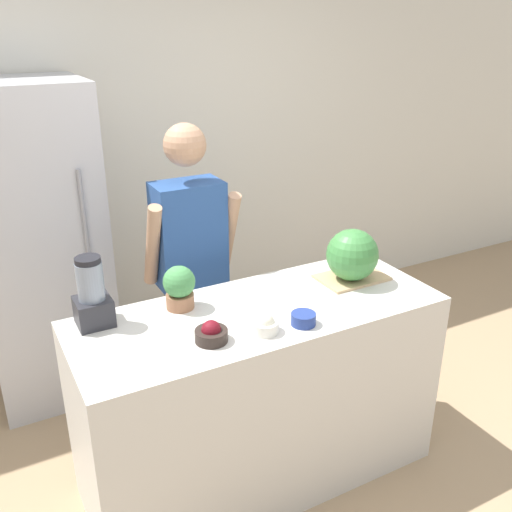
{
  "coord_description": "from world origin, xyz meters",
  "views": [
    {
      "loc": [
        -1.09,
        -1.67,
        2.16
      ],
      "look_at": [
        0.0,
        0.36,
        1.19
      ],
      "focal_mm": 40.0,
      "sensor_mm": 36.0,
      "label": 1
    }
  ],
  "objects_px": {
    "bowl_cherries": "(211,334)",
    "blender": "(92,296)",
    "bowl_cream": "(265,325)",
    "watermelon": "(352,255)",
    "person": "(191,272)",
    "refrigerator": "(39,248)",
    "bowl_small_blue": "(303,319)",
    "potted_plant": "(179,287)"
  },
  "relations": [
    {
      "from": "refrigerator",
      "to": "potted_plant",
      "type": "bearing_deg",
      "value": -67.93
    },
    {
      "from": "refrigerator",
      "to": "watermelon",
      "type": "height_order",
      "value": "refrigerator"
    },
    {
      "from": "potted_plant",
      "to": "refrigerator",
      "type": "bearing_deg",
      "value": 112.07
    },
    {
      "from": "person",
      "to": "blender",
      "type": "bearing_deg",
      "value": -144.16
    },
    {
      "from": "blender",
      "to": "bowl_cream",
      "type": "bearing_deg",
      "value": -33.65
    },
    {
      "from": "bowl_cream",
      "to": "bowl_small_blue",
      "type": "xyz_separation_m",
      "value": [
        0.18,
        -0.02,
        -0.01
      ]
    },
    {
      "from": "refrigerator",
      "to": "bowl_cream",
      "type": "xyz_separation_m",
      "value": [
        0.67,
        -1.46,
        0.04
      ]
    },
    {
      "from": "bowl_small_blue",
      "to": "potted_plant",
      "type": "distance_m",
      "value": 0.57
    },
    {
      "from": "person",
      "to": "potted_plant",
      "type": "relative_size",
      "value": 8.32
    },
    {
      "from": "bowl_cream",
      "to": "potted_plant",
      "type": "xyz_separation_m",
      "value": [
        -0.23,
        0.37,
        0.07
      ]
    },
    {
      "from": "refrigerator",
      "to": "blender",
      "type": "bearing_deg",
      "value": -86.49
    },
    {
      "from": "watermelon",
      "to": "refrigerator",
      "type": "bearing_deg",
      "value": 136.4
    },
    {
      "from": "potted_plant",
      "to": "bowl_cherries",
      "type": "bearing_deg",
      "value": -89.12
    },
    {
      "from": "refrigerator",
      "to": "potted_plant",
      "type": "xyz_separation_m",
      "value": [
        0.44,
        -1.09,
        0.11
      ]
    },
    {
      "from": "person",
      "to": "blender",
      "type": "relative_size",
      "value": 5.41
    },
    {
      "from": "bowl_cream",
      "to": "bowl_small_blue",
      "type": "bearing_deg",
      "value": -7.37
    },
    {
      "from": "person",
      "to": "bowl_cream",
      "type": "relative_size",
      "value": 14.2
    },
    {
      "from": "watermelon",
      "to": "bowl_cream",
      "type": "relative_size",
      "value": 2.17
    },
    {
      "from": "bowl_small_blue",
      "to": "blender",
      "type": "height_order",
      "value": "blender"
    },
    {
      "from": "person",
      "to": "bowl_cherries",
      "type": "distance_m",
      "value": 0.86
    },
    {
      "from": "bowl_cream",
      "to": "bowl_cherries",
      "type": "bearing_deg",
      "value": 170.09
    },
    {
      "from": "refrigerator",
      "to": "bowl_small_blue",
      "type": "relative_size",
      "value": 17.34
    },
    {
      "from": "person",
      "to": "blender",
      "type": "height_order",
      "value": "person"
    },
    {
      "from": "person",
      "to": "bowl_cherries",
      "type": "height_order",
      "value": "person"
    },
    {
      "from": "refrigerator",
      "to": "potted_plant",
      "type": "distance_m",
      "value": 1.18
    },
    {
      "from": "watermelon",
      "to": "bowl_small_blue",
      "type": "distance_m",
      "value": 0.52
    },
    {
      "from": "person",
      "to": "bowl_cherries",
      "type": "relative_size",
      "value": 12.41
    },
    {
      "from": "watermelon",
      "to": "potted_plant",
      "type": "height_order",
      "value": "watermelon"
    },
    {
      "from": "bowl_cream",
      "to": "potted_plant",
      "type": "distance_m",
      "value": 0.44
    },
    {
      "from": "refrigerator",
      "to": "bowl_cream",
      "type": "bearing_deg",
      "value": -65.28
    },
    {
      "from": "blender",
      "to": "potted_plant",
      "type": "bearing_deg",
      "value": -5.1
    },
    {
      "from": "watermelon",
      "to": "bowl_cream",
      "type": "bearing_deg",
      "value": -159.55
    },
    {
      "from": "bowl_cherries",
      "to": "bowl_small_blue",
      "type": "xyz_separation_m",
      "value": [
        0.4,
        -0.06,
        -0.01
      ]
    },
    {
      "from": "bowl_cherries",
      "to": "bowl_small_blue",
      "type": "height_order",
      "value": "bowl_cherries"
    },
    {
      "from": "bowl_cherries",
      "to": "potted_plant",
      "type": "height_order",
      "value": "potted_plant"
    },
    {
      "from": "bowl_cherries",
      "to": "blender",
      "type": "bearing_deg",
      "value": 136.29
    },
    {
      "from": "refrigerator",
      "to": "bowl_cherries",
      "type": "bearing_deg",
      "value": -72.55
    },
    {
      "from": "bowl_cherries",
      "to": "potted_plant",
      "type": "bearing_deg",
      "value": 90.88
    },
    {
      "from": "refrigerator",
      "to": "blender",
      "type": "relative_size",
      "value": 6.01
    },
    {
      "from": "potted_plant",
      "to": "bowl_cream",
      "type": "bearing_deg",
      "value": -58.11
    },
    {
      "from": "watermelon",
      "to": "bowl_cherries",
      "type": "relative_size",
      "value": 1.9
    },
    {
      "from": "refrigerator",
      "to": "person",
      "type": "height_order",
      "value": "refrigerator"
    }
  ]
}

